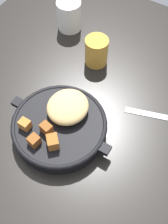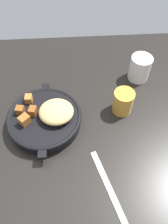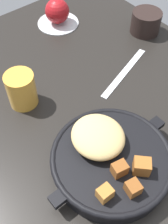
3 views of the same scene
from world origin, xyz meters
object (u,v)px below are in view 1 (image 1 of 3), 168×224
object	(u,v)px
butter_knife	(165,117)
juice_glass_amber	(96,51)
cast_iron_skillet	(60,124)
white_creamer_pitcher	(69,15)

from	to	relation	value
butter_knife	juice_glass_amber	xyz separation A→B (cm)	(-24.98, 7.81, 3.96)
cast_iron_skillet	juice_glass_amber	size ratio (longest dim) A/B	3.31
cast_iron_skillet	white_creamer_pitcher	bearing A→B (deg)	119.09
butter_knife	white_creamer_pitcher	xyz separation A→B (cm)	(-39.52, 16.35, 4.49)
cast_iron_skillet	white_creamer_pitcher	xyz separation A→B (cm)	(-18.55, 33.35, 1.60)
cast_iron_skillet	butter_knife	world-z (taller)	cast_iron_skillet
butter_knife	juice_glass_amber	size ratio (longest dim) A/B	2.51
juice_glass_amber	cast_iron_skillet	bearing A→B (deg)	-80.80
butter_knife	cast_iron_skillet	bearing A→B (deg)	-158.28
cast_iron_skillet	butter_knife	distance (cm)	27.15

